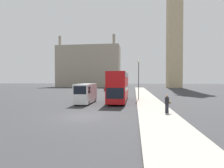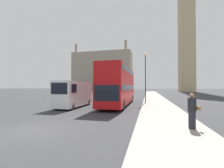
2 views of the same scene
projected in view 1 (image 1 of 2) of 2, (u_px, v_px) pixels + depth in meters
ground_plane at (83, 116)px, 15.95m from camera, size 300.00×300.00×0.00m
sidewalk_strip at (159, 117)px, 15.08m from camera, size 3.60×120.00×0.15m
clock_tower at (175, 5)px, 75.75m from camera, size 6.35×6.52×69.69m
building_block_distant at (89, 67)px, 87.00m from camera, size 30.77×10.73×24.51m
red_double_decker_bus at (119, 86)px, 26.68m from camera, size 2.46×11.12×4.41m
white_van at (86, 93)px, 24.37m from camera, size 1.95×5.56×2.75m
pedestrian at (167, 104)px, 16.67m from camera, size 0.54×0.38×1.72m
street_lamp at (139, 74)px, 28.23m from camera, size 0.36×0.36×6.29m
parked_sedan at (108, 89)px, 52.85m from camera, size 1.82×4.32×1.60m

